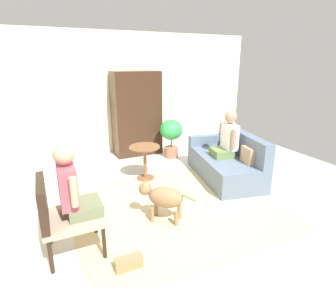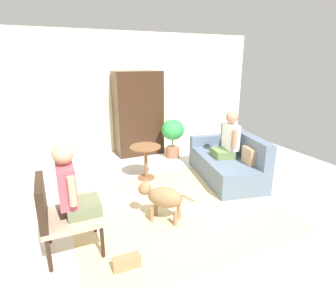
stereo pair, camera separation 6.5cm
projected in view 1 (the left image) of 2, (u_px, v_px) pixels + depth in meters
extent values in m
plane|color=beige|center=(172.00, 204.00, 4.21)|extent=(7.67, 7.67, 0.00)
cube|color=beige|center=(116.00, 94.00, 6.37)|extent=(6.99, 0.12, 2.76)
cube|color=#C6B284|center=(175.00, 208.00, 4.08)|extent=(2.91, 2.59, 0.01)
cube|color=slate|center=(224.00, 167.00, 5.11)|extent=(1.18, 1.85, 0.43)
cube|color=slate|center=(243.00, 144.00, 5.07)|extent=(0.51, 1.71, 0.43)
cube|color=slate|center=(209.00, 140.00, 5.73)|extent=(0.89, 0.35, 0.20)
cube|color=tan|center=(248.00, 155.00, 4.66)|extent=(0.16, 0.33, 0.28)
cylinder|color=black|center=(95.00, 218.00, 3.46)|extent=(0.04, 0.04, 0.40)
cylinder|color=black|center=(104.00, 242.00, 3.00)|extent=(0.04, 0.04, 0.40)
cylinder|color=black|center=(49.00, 229.00, 3.24)|extent=(0.04, 0.04, 0.40)
cylinder|color=black|center=(51.00, 256.00, 2.78)|extent=(0.04, 0.04, 0.40)
cube|color=tan|center=(73.00, 218.00, 3.05)|extent=(0.65, 0.63, 0.06)
cube|color=black|center=(43.00, 202.00, 2.86)|extent=(0.08, 0.62, 0.46)
cube|color=#5E7944|center=(222.00, 153.00, 5.02)|extent=(0.41, 0.44, 0.14)
cube|color=white|center=(230.00, 136.00, 4.96)|extent=(0.25, 0.41, 0.46)
sphere|color=#A57A60|center=(231.00, 117.00, 4.85)|extent=(0.23, 0.23, 0.23)
cylinder|color=#A57A60|center=(234.00, 139.00, 4.73)|extent=(0.08, 0.08, 0.32)
cylinder|color=#A57A60|center=(222.00, 132.00, 5.16)|extent=(0.08, 0.08, 0.32)
cube|color=#656F4E|center=(85.00, 207.00, 3.08)|extent=(0.37, 0.38, 0.14)
cube|color=#B24C59|center=(68.00, 186.00, 2.93)|extent=(0.18, 0.38, 0.45)
sphere|color=tan|center=(64.00, 154.00, 2.82)|extent=(0.22, 0.22, 0.22)
cylinder|color=tan|center=(69.00, 175.00, 3.14)|extent=(0.08, 0.08, 0.32)
cylinder|color=tan|center=(74.00, 192.00, 2.74)|extent=(0.08, 0.08, 0.32)
cylinder|color=brown|center=(145.00, 147.00, 4.94)|extent=(0.56, 0.56, 0.02)
cylinder|color=brown|center=(145.00, 163.00, 5.03)|extent=(0.06, 0.06, 0.61)
cylinder|color=brown|center=(145.00, 178.00, 5.11)|extent=(0.32, 0.32, 0.03)
ellipsoid|color=olive|center=(166.00, 197.00, 3.68)|extent=(0.55, 0.53, 0.28)
sphere|color=olive|center=(145.00, 189.00, 3.74)|extent=(0.18, 0.18, 0.18)
cone|color=olive|center=(144.00, 184.00, 3.67)|extent=(0.06, 0.06, 0.06)
cone|color=olive|center=(146.00, 181.00, 3.75)|extent=(0.06, 0.06, 0.06)
cylinder|color=olive|center=(189.00, 198.00, 3.58)|extent=(0.16, 0.15, 0.10)
cylinder|color=olive|center=(152.00, 215.00, 3.72)|extent=(0.06, 0.06, 0.21)
cylinder|color=olive|center=(156.00, 208.00, 3.88)|extent=(0.06, 0.06, 0.21)
cylinder|color=olive|center=(176.00, 218.00, 3.63)|extent=(0.06, 0.06, 0.21)
cylinder|color=olive|center=(179.00, 212.00, 3.78)|extent=(0.06, 0.06, 0.21)
cylinder|color=#996047|center=(171.00, 152.00, 6.24)|extent=(0.31, 0.31, 0.24)
cylinder|color=brown|center=(171.00, 143.00, 6.17)|extent=(0.03, 0.03, 0.20)
ellipsoid|color=green|center=(171.00, 130.00, 6.08)|extent=(0.51, 0.51, 0.46)
cube|color=#382316|center=(136.00, 114.00, 6.28)|extent=(1.06, 0.56, 1.90)
cube|color=#99724C|center=(129.00, 263.00, 2.88)|extent=(0.30, 0.11, 0.14)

